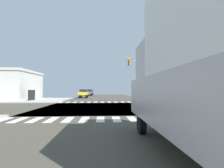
{
  "coord_description": "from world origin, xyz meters",
  "views": [
    {
      "loc": [
        -0.55,
        -18.04,
        1.86
      ],
      "look_at": [
        0.87,
        11.24,
        2.81
      ],
      "focal_mm": 27.39,
      "sensor_mm": 36.0,
      "label": 1
    }
  ],
  "objects": [
    {
      "name": "crosswalk_near",
      "position": [
        -0.25,
        -7.3,
        0.0
      ],
      "size": [
        13.5,
        2.0,
        0.01
      ],
      "color": "silver",
      "rests_on": "ground"
    },
    {
      "name": "street_lamp",
      "position": [
        7.84,
        21.0,
        5.16
      ],
      "size": [
        1.78,
        0.32,
        8.71
      ],
      "color": "gray",
      "rests_on": "ground"
    },
    {
      "name": "bank_building",
      "position": [
        -19.64,
        14.46,
        2.66
      ],
      "size": [
        13.58,
        10.59,
        5.31
      ],
      "color": "silver",
      "rests_on": "ground"
    },
    {
      "name": "sidewalk_corner_ne",
      "position": [
        13.0,
        12.0,
        0.07
      ],
      "size": [
        12.0,
        12.0,
        0.14
      ],
      "color": "#B2ADA3",
      "rests_on": "ground"
    },
    {
      "name": "traffic_signal_mast",
      "position": [
        6.09,
        6.99,
        5.06
      ],
      "size": [
        5.96,
        0.55,
        6.89
      ],
      "color": "gray",
      "rests_on": "ground"
    },
    {
      "name": "sidewalk_corner_nw",
      "position": [
        -13.0,
        12.0,
        0.07
      ],
      "size": [
        12.0,
        12.0,
        0.14
      ],
      "color": "#ACACA9",
      "rests_on": "ground"
    },
    {
      "name": "sedan_outer_4",
      "position": [
        -5.0,
        20.0,
        1.12
      ],
      "size": [
        1.8,
        4.3,
        1.88
      ],
      "rotation": [
        0.0,
        0.0,
        3.14
      ],
      "color": "black",
      "rests_on": "ground"
    },
    {
      "name": "sedan_leading_2",
      "position": [
        -5.0,
        38.65,
        1.12
      ],
      "size": [
        1.8,
        4.3,
        1.88
      ],
      "rotation": [
        0.0,
        0.0,
        3.14
      ],
      "color": "black",
      "rests_on": "ground"
    },
    {
      "name": "box_truck_inner_3",
      "position": [
        2.0,
        -13.54,
        2.56
      ],
      "size": [
        2.4,
        7.2,
        4.85
      ],
      "color": "black",
      "rests_on": "ground"
    },
    {
      "name": "ground",
      "position": [
        0.0,
        0.0,
        -0.03
      ],
      "size": [
        90.0,
        90.0,
        0.05
      ],
      "color": "#464338"
    },
    {
      "name": "crosswalk_far",
      "position": [
        -0.25,
        7.3,
        0.0
      ],
      "size": [
        13.5,
        2.0,
        0.01
      ],
      "color": "silver",
      "rests_on": "ground"
    },
    {
      "name": "sedan_middle_3",
      "position": [
        -5.0,
        33.41,
        1.12
      ],
      "size": [
        1.8,
        4.3,
        1.88
      ],
      "rotation": [
        0.0,
        0.0,
        3.14
      ],
      "color": "black",
      "rests_on": "ground"
    }
  ]
}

